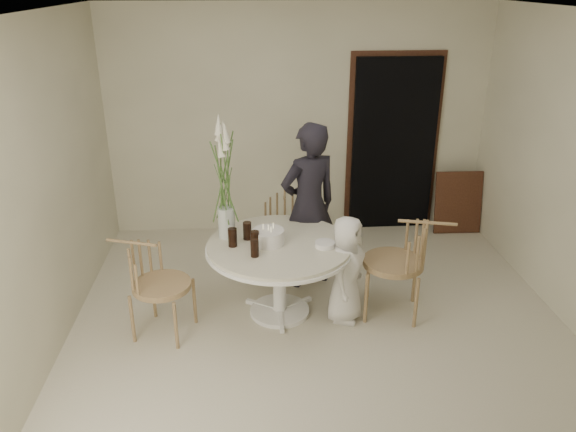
{
  "coord_description": "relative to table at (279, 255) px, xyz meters",
  "views": [
    {
      "loc": [
        -0.6,
        -4.28,
        2.94
      ],
      "look_at": [
        -0.27,
        0.3,
        0.97
      ],
      "focal_mm": 35.0,
      "sensor_mm": 36.0,
      "label": 1
    }
  ],
  "objects": [
    {
      "name": "ground",
      "position": [
        0.35,
        -0.25,
        -0.62
      ],
      "size": [
        4.5,
        4.5,
        0.0
      ],
      "primitive_type": "plane",
      "color": "beige",
      "rests_on": "ground"
    },
    {
      "name": "room_shell",
      "position": [
        0.35,
        -0.25,
        1.0
      ],
      "size": [
        4.5,
        4.5,
        4.5
      ],
      "color": "white",
      "rests_on": "ground"
    },
    {
      "name": "doorway",
      "position": [
        1.5,
        1.94,
        0.43
      ],
      "size": [
        1.0,
        0.1,
        2.1
      ],
      "primitive_type": "cube",
      "color": "black",
      "rests_on": "ground"
    },
    {
      "name": "door_trim",
      "position": [
        1.5,
        1.98,
        0.49
      ],
      "size": [
        1.12,
        0.03,
        2.22
      ],
      "primitive_type": "cube",
      "color": "#512C1C",
      "rests_on": "ground"
    },
    {
      "name": "table",
      "position": [
        0.0,
        0.0,
        0.0
      ],
      "size": [
        1.33,
        1.33,
        0.73
      ],
      "color": "white",
      "rests_on": "ground"
    },
    {
      "name": "picture_frame",
      "position": [
        2.3,
        1.7,
        -0.23
      ],
      "size": [
        0.58,
        0.18,
        0.76
      ],
      "primitive_type": "cube",
      "rotation": [
        -0.17,
        0.0,
        -0.02
      ],
      "color": "#512C1C",
      "rests_on": "ground"
    },
    {
      "name": "chair_far",
      "position": [
        0.12,
        1.0,
        -0.08
      ],
      "size": [
        0.49,
        0.52,
        0.82
      ],
      "rotation": [
        0.0,
        0.0,
        -0.09
      ],
      "color": "#9D8255",
      "rests_on": "ground"
    },
    {
      "name": "chair_right",
      "position": [
        1.17,
        -0.09,
        0.01
      ],
      "size": [
        0.65,
        0.62,
        0.97
      ],
      "rotation": [
        0.0,
        0.0,
        -1.82
      ],
      "color": "#9D8255",
      "rests_on": "ground"
    },
    {
      "name": "chair_left",
      "position": [
        -1.15,
        -0.2,
        -0.05
      ],
      "size": [
        0.61,
        0.59,
        0.88
      ],
      "rotation": [
        0.0,
        0.0,
        1.26
      ],
      "color": "#9D8255",
      "rests_on": "ground"
    },
    {
      "name": "girl",
      "position": [
        0.33,
        0.58,
        0.23
      ],
      "size": [
        0.73,
        0.63,
        1.69
      ],
      "primitive_type": "imported",
      "rotation": [
        0.0,
        0.0,
        3.57
      ],
      "color": "black",
      "rests_on": "ground"
    },
    {
      "name": "boy",
      "position": [
        0.6,
        -0.13,
        -0.11
      ],
      "size": [
        0.51,
        0.59,
        1.02
      ],
      "primitive_type": "imported",
      "rotation": [
        0.0,
        0.0,
        1.12
      ],
      "color": "white",
      "rests_on": "ground"
    },
    {
      "name": "birthday_cake",
      "position": [
        -0.1,
        -0.0,
        0.18
      ],
      "size": [
        0.28,
        0.28,
        0.19
      ],
      "rotation": [
        0.0,
        0.0,
        -0.22
      ],
      "color": "white",
      "rests_on": "table"
    },
    {
      "name": "cola_tumbler_a",
      "position": [
        -0.22,
        -0.09,
        0.2
      ],
      "size": [
        0.08,
        0.08,
        0.16
      ],
      "primitive_type": "cylinder",
      "rotation": [
        0.0,
        0.0,
        -0.03
      ],
      "color": "black",
      "rests_on": "table"
    },
    {
      "name": "cola_tumbler_b",
      "position": [
        -0.22,
        -0.24,
        0.19
      ],
      "size": [
        0.08,
        0.08,
        0.15
      ],
      "primitive_type": "cylinder",
      "rotation": [
        0.0,
        0.0,
        -0.07
      ],
      "color": "black",
      "rests_on": "table"
    },
    {
      "name": "cola_tumbler_c",
      "position": [
        -0.42,
        -0.03,
        0.2
      ],
      "size": [
        0.08,
        0.08,
        0.17
      ],
      "primitive_type": "cylinder",
      "rotation": [
        0.0,
        0.0,
        -0.01
      ],
      "color": "black",
      "rests_on": "table"
    },
    {
      "name": "cola_tumbler_d",
      "position": [
        -0.28,
        0.11,
        0.2
      ],
      "size": [
        0.09,
        0.09,
        0.16
      ],
      "primitive_type": "cylinder",
      "rotation": [
        0.0,
        0.0,
        -0.25
      ],
      "color": "black",
      "rests_on": "table"
    },
    {
      "name": "plate_stack",
      "position": [
        0.4,
        -0.1,
        0.14
      ],
      "size": [
        0.22,
        0.22,
        0.04
      ],
      "primitive_type": "cylinder",
      "rotation": [
        0.0,
        0.0,
        -0.26
      ],
      "color": "white",
      "rests_on": "table"
    },
    {
      "name": "flower_vase",
      "position": [
        -0.47,
        0.18,
        0.66
      ],
      "size": [
        0.15,
        0.15,
        1.14
      ],
      "rotation": [
        0.0,
        0.0,
        -0.06
      ],
      "color": "silver",
      "rests_on": "table"
    }
  ]
}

